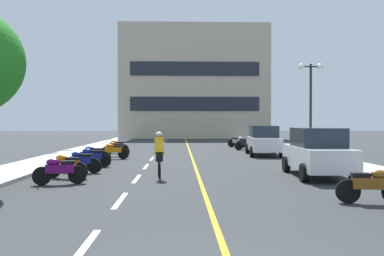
% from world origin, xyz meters
% --- Properties ---
extents(ground_plane, '(140.00, 140.00, 0.00)m').
position_xyz_m(ground_plane, '(0.00, 21.00, 0.00)').
color(ground_plane, '#2D3033').
extents(curb_left, '(2.40, 72.00, 0.12)m').
position_xyz_m(curb_left, '(-7.20, 24.00, 0.06)').
color(curb_left, '#A8A8A3').
rests_on(curb_left, ground).
extents(curb_right, '(2.40, 72.00, 0.12)m').
position_xyz_m(curb_right, '(7.20, 24.00, 0.06)').
color(curb_right, '#A8A8A3').
rests_on(curb_right, ground).
extents(lane_dash_0, '(0.14, 2.20, 0.01)m').
position_xyz_m(lane_dash_0, '(-2.00, 2.00, 0.00)').
color(lane_dash_0, silver).
rests_on(lane_dash_0, ground).
extents(lane_dash_1, '(0.14, 2.20, 0.01)m').
position_xyz_m(lane_dash_1, '(-2.00, 6.00, 0.00)').
color(lane_dash_1, silver).
rests_on(lane_dash_1, ground).
extents(lane_dash_2, '(0.14, 2.20, 0.01)m').
position_xyz_m(lane_dash_2, '(-2.00, 10.00, 0.00)').
color(lane_dash_2, silver).
rests_on(lane_dash_2, ground).
extents(lane_dash_3, '(0.14, 2.20, 0.01)m').
position_xyz_m(lane_dash_3, '(-2.00, 14.00, 0.00)').
color(lane_dash_3, silver).
rests_on(lane_dash_3, ground).
extents(lane_dash_4, '(0.14, 2.20, 0.01)m').
position_xyz_m(lane_dash_4, '(-2.00, 18.00, 0.00)').
color(lane_dash_4, silver).
rests_on(lane_dash_4, ground).
extents(lane_dash_5, '(0.14, 2.20, 0.01)m').
position_xyz_m(lane_dash_5, '(-2.00, 22.00, 0.00)').
color(lane_dash_5, silver).
rests_on(lane_dash_5, ground).
extents(lane_dash_6, '(0.14, 2.20, 0.01)m').
position_xyz_m(lane_dash_6, '(-2.00, 26.00, 0.00)').
color(lane_dash_6, silver).
rests_on(lane_dash_6, ground).
extents(lane_dash_7, '(0.14, 2.20, 0.01)m').
position_xyz_m(lane_dash_7, '(-2.00, 30.00, 0.00)').
color(lane_dash_7, silver).
rests_on(lane_dash_7, ground).
extents(lane_dash_8, '(0.14, 2.20, 0.01)m').
position_xyz_m(lane_dash_8, '(-2.00, 34.00, 0.00)').
color(lane_dash_8, silver).
rests_on(lane_dash_8, ground).
extents(lane_dash_9, '(0.14, 2.20, 0.01)m').
position_xyz_m(lane_dash_9, '(-2.00, 38.00, 0.00)').
color(lane_dash_9, silver).
rests_on(lane_dash_9, ground).
extents(lane_dash_10, '(0.14, 2.20, 0.01)m').
position_xyz_m(lane_dash_10, '(-2.00, 42.00, 0.00)').
color(lane_dash_10, silver).
rests_on(lane_dash_10, ground).
extents(lane_dash_11, '(0.14, 2.20, 0.01)m').
position_xyz_m(lane_dash_11, '(-2.00, 46.00, 0.00)').
color(lane_dash_11, silver).
rests_on(lane_dash_11, ground).
extents(centre_line_yellow, '(0.12, 66.00, 0.01)m').
position_xyz_m(centre_line_yellow, '(0.25, 24.00, 0.00)').
color(centre_line_yellow, gold).
rests_on(centre_line_yellow, ground).
extents(office_building, '(18.91, 6.17, 14.39)m').
position_xyz_m(office_building, '(1.43, 48.02, 7.19)').
color(office_building, '#BCAD93').
rests_on(office_building, ground).
extents(street_lamp_mid, '(1.46, 0.36, 5.33)m').
position_xyz_m(street_lamp_mid, '(7.18, 18.73, 4.00)').
color(street_lamp_mid, black).
rests_on(street_lamp_mid, curb_right).
extents(parked_car_near, '(2.08, 4.28, 1.82)m').
position_xyz_m(parked_car_near, '(4.67, 10.33, 0.92)').
color(parked_car_near, black).
rests_on(parked_car_near, ground).
extents(parked_car_mid, '(2.17, 4.31, 1.82)m').
position_xyz_m(parked_car_mid, '(4.69, 20.03, 0.92)').
color(parked_car_mid, black).
rests_on(parked_car_mid, ground).
extents(motorcycle_1, '(1.69, 0.61, 0.92)m').
position_xyz_m(motorcycle_1, '(4.30, 5.32, 0.47)').
color(motorcycle_1, black).
rests_on(motorcycle_1, ground).
extents(motorcycle_2, '(1.67, 0.71, 0.92)m').
position_xyz_m(motorcycle_2, '(-4.37, 8.71, 0.47)').
color(motorcycle_2, black).
rests_on(motorcycle_2, ground).
extents(motorcycle_3, '(1.65, 0.75, 0.92)m').
position_xyz_m(motorcycle_3, '(-4.56, 10.15, 0.47)').
color(motorcycle_3, black).
rests_on(motorcycle_3, ground).
extents(motorcycle_4, '(1.69, 0.63, 0.92)m').
position_xyz_m(motorcycle_4, '(-4.40, 11.70, 0.47)').
color(motorcycle_4, black).
rests_on(motorcycle_4, ground).
extents(motorcycle_5, '(1.70, 0.60, 0.92)m').
position_xyz_m(motorcycle_5, '(-4.41, 13.67, 0.47)').
color(motorcycle_5, black).
rests_on(motorcycle_5, ground).
extents(motorcycle_6, '(1.70, 0.60, 0.92)m').
position_xyz_m(motorcycle_6, '(-4.65, 15.20, 0.47)').
color(motorcycle_6, black).
rests_on(motorcycle_6, ground).
extents(motorcycle_7, '(1.70, 0.60, 0.92)m').
position_xyz_m(motorcycle_7, '(-4.11, 17.71, 0.47)').
color(motorcycle_7, black).
rests_on(motorcycle_7, ground).
extents(motorcycle_8, '(1.70, 0.60, 0.92)m').
position_xyz_m(motorcycle_8, '(-4.26, 19.34, 0.47)').
color(motorcycle_8, black).
rests_on(motorcycle_8, ground).
extents(motorcycle_9, '(1.64, 0.78, 0.92)m').
position_xyz_m(motorcycle_9, '(-4.57, 21.85, 0.47)').
color(motorcycle_9, black).
rests_on(motorcycle_9, ground).
extents(motorcycle_10, '(1.70, 0.60, 0.92)m').
position_xyz_m(motorcycle_10, '(4.40, 24.69, 0.47)').
color(motorcycle_10, black).
rests_on(motorcycle_10, ground).
extents(motorcycle_11, '(1.68, 0.65, 0.92)m').
position_xyz_m(motorcycle_11, '(4.68, 26.43, 0.47)').
color(motorcycle_11, black).
rests_on(motorcycle_11, ground).
extents(motorcycle_12, '(1.65, 0.78, 0.92)m').
position_xyz_m(motorcycle_12, '(4.32, 28.04, 0.47)').
color(motorcycle_12, black).
rests_on(motorcycle_12, ground).
extents(cyclist_rider, '(0.43, 1.77, 1.71)m').
position_xyz_m(cyclist_rider, '(-1.18, 9.86, 0.89)').
color(cyclist_rider, black).
rests_on(cyclist_rider, ground).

